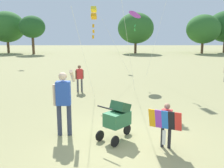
{
  "coord_description": "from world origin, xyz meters",
  "views": [
    {
      "loc": [
        -0.25,
        -5.93,
        2.69
      ],
      "look_at": [
        -0.21,
        1.13,
        1.3
      ],
      "focal_mm": 40.14,
      "sensor_mm": 36.0,
      "label": 1
    }
  ],
  "objects": [
    {
      "name": "ground_plane",
      "position": [
        0.0,
        0.0,
        0.0
      ],
      "size": [
        120.0,
        120.0,
        0.0
      ],
      "primitive_type": "plane",
      "color": "#938E5B"
    },
    {
      "name": "treeline_distant",
      "position": [
        -0.19,
        31.37,
        3.69
      ],
      "size": [
        42.01,
        7.42,
        6.23
      ],
      "color": "brown",
      "rests_on": "ground"
    },
    {
      "name": "kite_adult_black",
      "position": [
        -0.94,
        4.48,
        3.5
      ],
      "size": [
        0.45,
        4.0,
        3.82
      ],
      "color": "yellow",
      "rests_on": "ground"
    },
    {
      "name": "stroller",
      "position": [
        -0.07,
        0.25,
        0.61
      ],
      "size": [
        0.95,
        1.0,
        1.03
      ],
      "color": "black",
      "rests_on": "ground"
    },
    {
      "name": "child_with_butterfly_kite",
      "position": [
        1.07,
        -0.29,
        0.67
      ],
      "size": [
        0.76,
        0.52,
        1.11
      ],
      "color": "#232328",
      "rests_on": "ground"
    },
    {
      "name": "person_adult_flyer",
      "position": [
        -1.51,
        0.53,
        1.04
      ],
      "size": [
        0.56,
        0.53,
        1.81
      ],
      "color": "#33384C",
      "rests_on": "ground"
    },
    {
      "name": "person_red_shirt",
      "position": [
        -1.73,
        5.82,
        0.76
      ],
      "size": [
        0.39,
        0.26,
        1.28
      ],
      "color": "#4C4C51",
      "rests_on": "ground"
    },
    {
      "name": "kite_orange_delta",
      "position": [
        1.08,
        8.26,
        3.77
      ],
      "size": [
        2.31,
        1.67,
        4.01
      ],
      "color": "purple",
      "rests_on": "ground"
    }
  ]
}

